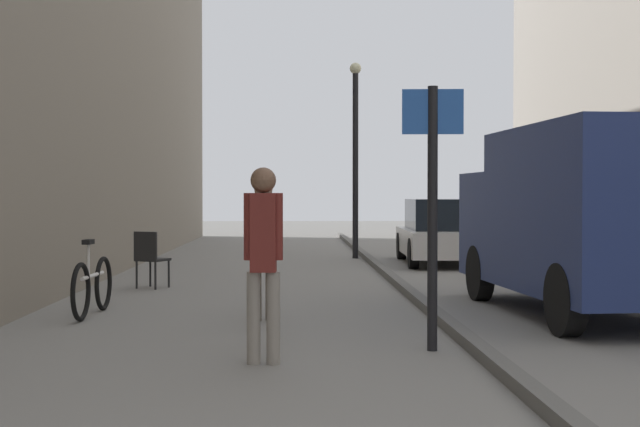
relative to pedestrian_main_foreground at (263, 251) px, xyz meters
The scene contains 10 objects.
ground_plane 5.81m from the pedestrian_main_foreground, 85.31° to the left, with size 80.00×80.00×0.00m, color gray.
kerb_strip 6.13m from the pedestrian_main_foreground, 70.24° to the left, with size 0.16×40.00×0.12m, color #615F5B.
pedestrian_main_foreground is the anchor object (origin of this frame).
pedestrian_mid_block 2.82m from the pedestrian_main_foreground, 91.85° to the left, with size 0.34×0.23×1.71m.
delivery_van 5.08m from the pedestrian_main_foreground, 38.61° to the left, with size 2.22×5.02×2.37m.
parked_car 12.43m from the pedestrian_main_foreground, 72.89° to the left, with size 1.96×4.26×1.45m.
street_sign_post 1.84m from the pedestrian_main_foreground, 21.90° to the left, with size 0.60×0.10×2.60m.
lamp_post 13.84m from the pedestrian_main_foreground, 82.49° to the left, with size 0.28×0.28×4.76m.
bicycle_leaning 4.09m from the pedestrian_main_foreground, 124.33° to the left, with size 0.15×1.77×0.98m.
cafe_chair_near_window 6.99m from the pedestrian_main_foreground, 107.41° to the left, with size 0.59×0.59×0.94m.
Camera 1 is at (-0.20, -1.76, 1.53)m, focal length 50.13 mm.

